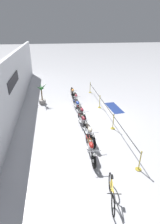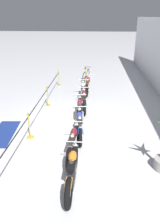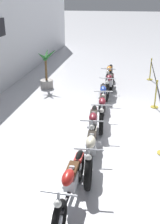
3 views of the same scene
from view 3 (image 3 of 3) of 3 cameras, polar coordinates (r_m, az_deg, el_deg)
name	(u,v)px [view 3 (image 3 of 3)]	position (r m, az deg, el deg)	size (l,w,h in m)	color
ground_plane	(118,123)	(9.23, 7.76, -2.26)	(120.00, 120.00, 0.00)	silver
motorcycle_red_0	(70,186)	(5.64, -1.99, -14.76)	(2.37, 0.62, 0.94)	black
motorcycle_cream_1	(91,151)	(6.69, 2.24, -7.87)	(2.32, 0.62, 0.98)	black
motorcycle_maroon_2	(93,126)	(7.90, 2.66, -2.82)	(2.19, 0.62, 0.96)	black
motorcycle_maroon_3	(102,109)	(9.03, 4.49, 0.57)	(2.42, 0.62, 0.96)	black
motorcycle_blue_4	(103,96)	(10.26, 4.68, 3.27)	(2.27, 0.63, 0.92)	black
motorcycle_maroon_5	(109,84)	(11.58, 5.97, 5.62)	(2.24, 0.62, 0.95)	black
motorcycle_orange_6	(109,75)	(12.89, 5.96, 7.48)	(2.26, 0.62, 0.97)	black
potted_palm_left_of_row	(46,73)	(12.50, -6.84, 7.87)	(1.02, 0.90, 1.77)	gray
stanchion_mid_right	(155,98)	(10.64, 15.06, 2.72)	(0.28, 0.28, 1.05)	gold
stanchion_far_right	(150,73)	(14.11, 14.09, 7.78)	(0.28, 0.28, 1.05)	gold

